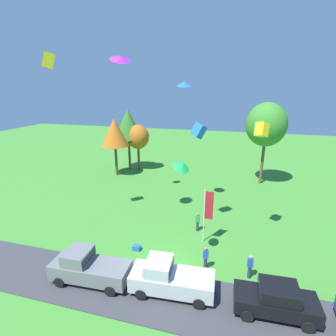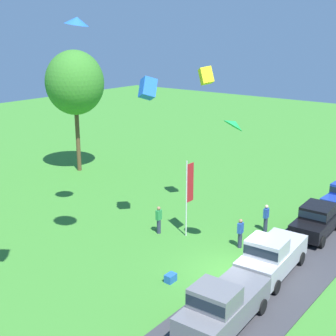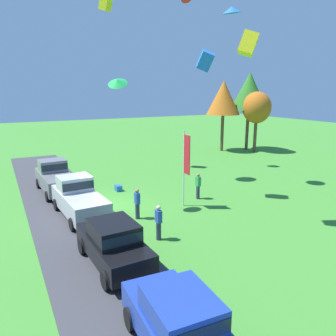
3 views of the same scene
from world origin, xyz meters
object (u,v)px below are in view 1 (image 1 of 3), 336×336
(kite_box_mid_center, at_px, (199,131))
(kite_box_topmost, at_px, (49,60))
(kite_delta_trailing_tail, at_px, (120,58))
(kite_delta_low_drifter, at_px, (118,59))
(kite_box_near_flag, at_px, (262,130))
(person_watching_sky, at_px, (206,258))
(person_on_lawn, at_px, (250,266))
(kite_delta_over_trees, at_px, (184,84))
(car_pickup_mid_row, at_px, (88,267))
(cooler_box, at_px, (137,248))
(tree_left_of_center, at_px, (115,133))
(kite_delta_high_right, at_px, (182,166))
(tree_right_of_center, at_px, (128,124))
(flag_banner, at_px, (207,209))
(tree_lone_near, at_px, (138,137))
(person_beside_suv, at_px, (198,222))
(car_sedan_by_flagpole, at_px, (276,299))
(tree_far_left, at_px, (266,125))

(kite_box_mid_center, height_order, kite_box_topmost, kite_box_topmost)
(kite_box_topmost, xyz_separation_m, kite_delta_trailing_tail, (5.41, 0.95, 0.13))
(kite_delta_low_drifter, xyz_separation_m, kite_box_near_flag, (13.00, -4.28, -5.43))
(person_watching_sky, bearing_deg, person_on_lawn, -2.34)
(kite_box_topmost, xyz_separation_m, kite_delta_over_trees, (9.18, 5.94, -1.65))
(car_pickup_mid_row, bearing_deg, kite_delta_over_trees, 73.36)
(person_watching_sky, xyz_separation_m, cooler_box, (-5.37, 0.76, -0.68))
(person_on_lawn, distance_m, tree_left_of_center, 24.94)
(cooler_box, xyz_separation_m, kite_delta_high_right, (3.67, -1.08, 7.18))
(tree_right_of_center, bearing_deg, flag_banner, -50.43)
(car_pickup_mid_row, height_order, kite_box_topmost, kite_box_topmost)
(kite_box_near_flag, bearing_deg, tree_lone_near, 135.83)
(kite_box_topmost, bearing_deg, tree_left_of_center, 98.24)
(kite_box_mid_center, bearing_deg, kite_delta_high_right, -91.05)
(car_pickup_mid_row, bearing_deg, kite_delta_low_drifter, 103.33)
(tree_lone_near, xyz_separation_m, kite_delta_low_drifter, (2.67, -10.95, 9.52))
(person_on_lawn, relative_size, tree_lone_near, 0.25)
(person_beside_suv, distance_m, kite_box_mid_center, 7.82)
(kite_box_topmost, height_order, kite_delta_high_right, kite_box_topmost)
(person_watching_sky, relative_size, kite_box_near_flag, 1.74)
(kite_delta_over_trees, bearing_deg, tree_lone_near, 129.16)
(tree_lone_near, bearing_deg, flag_banner, -53.50)
(tree_lone_near, bearing_deg, kite_delta_trailing_tail, -71.83)
(tree_left_of_center, bearing_deg, car_pickup_mid_row, -68.93)
(car_sedan_by_flagpole, distance_m, person_watching_sky, 5.02)
(kite_delta_over_trees, relative_size, kite_delta_high_right, 1.26)
(tree_right_of_center, height_order, kite_delta_low_drifter, kite_delta_low_drifter)
(tree_right_of_center, relative_size, tree_lone_near, 1.32)
(person_watching_sky, distance_m, tree_left_of_center, 22.89)
(tree_far_left, xyz_separation_m, flag_banner, (-5.03, -15.33, -4.62))
(cooler_box, bearing_deg, car_pickup_mid_row, -113.38)
(kite_delta_low_drifter, bearing_deg, kite_box_near_flag, -18.22)
(kite_box_topmost, bearing_deg, car_pickup_mid_row, -46.31)
(person_on_lawn, relative_size, kite_box_near_flag, 1.74)
(flag_banner, xyz_separation_m, kite_delta_trailing_tail, (-6.92, 0.38, 11.09))
(person_on_lawn, xyz_separation_m, tree_left_of_center, (-17.64, 16.85, 5.17))
(tree_left_of_center, relative_size, kite_box_near_flag, 8.13)
(tree_left_of_center, distance_m, tree_lone_near, 3.90)
(car_sedan_by_flagpole, xyz_separation_m, person_beside_suv, (-5.51, 7.56, -0.16))
(person_watching_sky, height_order, kite_box_topmost, kite_box_topmost)
(tree_lone_near, bearing_deg, kite_box_topmost, -90.40)
(kite_delta_low_drifter, bearing_deg, person_watching_sky, -41.72)
(kite_delta_low_drifter, height_order, kite_box_near_flag, kite_delta_low_drifter)
(kite_box_mid_center, xyz_separation_m, kite_delta_high_right, (-0.10, -5.62, -1.29))
(flag_banner, bearing_deg, kite_box_near_flag, 20.22)
(car_sedan_by_flagpole, height_order, kite_box_mid_center, kite_box_mid_center)
(cooler_box, relative_size, kite_delta_low_drifter, 0.55)
(kite_delta_over_trees, bearing_deg, flag_banner, -59.63)
(person_beside_suv, height_order, tree_right_of_center, tree_right_of_center)
(car_sedan_by_flagpole, distance_m, kite_delta_trailing_tail, 18.50)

